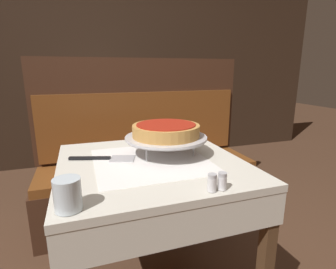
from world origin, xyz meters
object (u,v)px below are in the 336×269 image
pepper_shaker (222,181)px  pizza_server (105,158)px  deep_dish_pizza (166,130)px  booth_bench (148,173)px  salt_shaker (212,183)px  condiment_caddy (109,104)px  pizza_pan_stand (166,138)px  dining_table_front (151,181)px  dining_table_rear (109,118)px  water_glass_near (68,194)px

pepper_shaker → pizza_server: bearing=128.0°
deep_dish_pizza → pepper_shaker: 0.44m
booth_bench → deep_dish_pizza: size_ratio=5.09×
salt_shaker → condiment_caddy: condiment_caddy is taller
pizza_pan_stand → salt_shaker: bearing=-86.8°
booth_bench → pepper_shaker: 1.23m
deep_dish_pizza → salt_shaker: deep_dish_pizza is taller
pizza_pan_stand → deep_dish_pizza: bearing=0.0°
pepper_shaker → dining_table_front: bearing=112.9°
pizza_server → condiment_caddy: size_ratio=1.72×
dining_table_rear → condiment_caddy: 0.16m
pizza_pan_stand → deep_dish_pizza: (0.00, 0.00, 0.04)m
condiment_caddy → dining_table_front: bearing=-90.3°
booth_bench → condiment_caddy: bearing=100.1°
dining_table_front → pizza_server: pizza_server is taller
pizza_pan_stand → condiment_caddy: (-0.08, 1.69, -0.04)m
deep_dish_pizza → water_glass_near: 0.60m
booth_bench → dining_table_rear: bearing=101.9°
pizza_pan_stand → pepper_shaker: (0.06, -0.43, -0.05)m
pizza_pan_stand → pepper_shaker: size_ratio=6.40×
booth_bench → salt_shaker: (-0.06, -1.16, 0.42)m
dining_table_front → salt_shaker: bearing=-72.4°
pepper_shaker → condiment_caddy: size_ratio=0.35×
deep_dish_pizza → booth_bench: bearing=83.1°
dining_table_rear → salt_shaker: 2.05m
dining_table_front → salt_shaker: salt_shaker is taller
booth_bench → pizza_pan_stand: booth_bench is taller
dining_table_rear → water_glass_near: water_glass_near is taller
salt_shaker → booth_bench: bearing=86.8°
deep_dish_pizza → pepper_shaker: bearing=-81.6°
pizza_server → dining_table_rear: bearing=83.1°
condiment_caddy → deep_dish_pizza: bearing=-87.2°
dining_table_front → pizza_server: 0.24m
condiment_caddy → pepper_shaker: bearing=-86.1°
deep_dish_pizza → pepper_shaker: size_ratio=5.22×
pizza_server → salt_shaker: size_ratio=4.94×
pepper_shaker → deep_dish_pizza: bearing=98.4°
dining_table_front → salt_shaker: size_ratio=13.21×
booth_bench → deep_dish_pizza: 0.90m
booth_bench → pizza_server: booth_bench is taller
water_glass_near → pepper_shaker: (0.50, -0.03, -0.02)m
pepper_shaker → booth_bench: bearing=88.7°
condiment_caddy → pizza_pan_stand: bearing=-87.2°
water_glass_near → salt_shaker: (0.46, -0.03, -0.02)m
dining_table_rear → condiment_caddy: size_ratio=4.23×
deep_dish_pizza → pizza_server: 0.31m
salt_shaker → pizza_server: bearing=124.8°
dining_table_front → pepper_shaker: pepper_shaker is taller
pizza_pan_stand → water_glass_near: 0.59m
pizza_server → water_glass_near: size_ratio=3.11×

